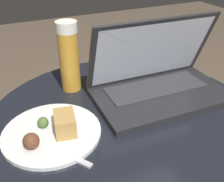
% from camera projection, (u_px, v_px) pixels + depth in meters
% --- Properties ---
extents(table, '(0.72, 0.72, 0.55)m').
position_uv_depth(table, '(125.00, 156.00, 0.73)').
color(table, '#9E9EA3').
rests_on(table, ground_plane).
extents(laptop, '(0.38, 0.23, 0.22)m').
position_uv_depth(laptop, '(158.00, 80.00, 0.74)').
color(laptop, '#232326').
rests_on(laptop, table).
extents(beer_glass, '(0.06, 0.06, 0.20)m').
position_uv_depth(beer_glass, '(69.00, 57.00, 0.74)').
color(beer_glass, gold).
rests_on(beer_glass, table).
extents(snack_plate, '(0.23, 0.23, 0.06)m').
position_uv_depth(snack_plate, '(53.00, 131.00, 0.60)').
color(snack_plate, white).
rests_on(snack_plate, table).
extents(fork, '(0.12, 0.17, 0.00)m').
position_uv_depth(fork, '(49.00, 147.00, 0.57)').
color(fork, silver).
rests_on(fork, table).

